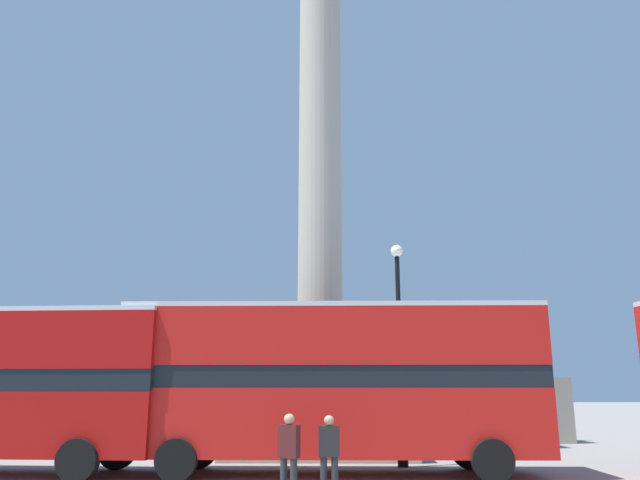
% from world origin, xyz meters
% --- Properties ---
extents(ground_plane, '(200.00, 200.00, 0.00)m').
position_xyz_m(ground_plane, '(0.00, 0.00, 0.00)').
color(ground_plane, gray).
extents(monument_column, '(6.18, 6.18, 21.19)m').
position_xyz_m(monument_column, '(0.00, 0.00, 5.53)').
color(monument_column, '#ADA593').
rests_on(monument_column, ground_plane).
extents(bus_a, '(10.75, 2.92, 4.31)m').
position_xyz_m(bus_a, '(0.46, -5.72, 2.38)').
color(bus_a, red).
rests_on(bus_a, ground_plane).
extents(equestrian_statue, '(4.00, 3.29, 5.92)m').
position_xyz_m(equestrian_statue, '(8.43, 4.95, 1.65)').
color(equestrian_statue, '#ADA593').
rests_on(equestrian_statue, ground_plane).
extents(street_lamp, '(0.37, 0.37, 6.47)m').
position_xyz_m(street_lamp, '(2.43, -3.90, 3.34)').
color(street_lamp, black).
rests_on(street_lamp, ground_plane).
extents(pedestrian_near_lamp, '(0.47, 0.36, 1.66)m').
position_xyz_m(pedestrian_near_lamp, '(-0.45, -9.53, 0.92)').
color(pedestrian_near_lamp, '#28282D').
rests_on(pedestrian_near_lamp, ground_plane).
extents(pedestrian_by_plinth, '(0.43, 0.21, 1.61)m').
position_xyz_m(pedestrian_by_plinth, '(0.36, -9.09, 0.88)').
color(pedestrian_by_plinth, '#28282D').
rests_on(pedestrian_by_plinth, ground_plane).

